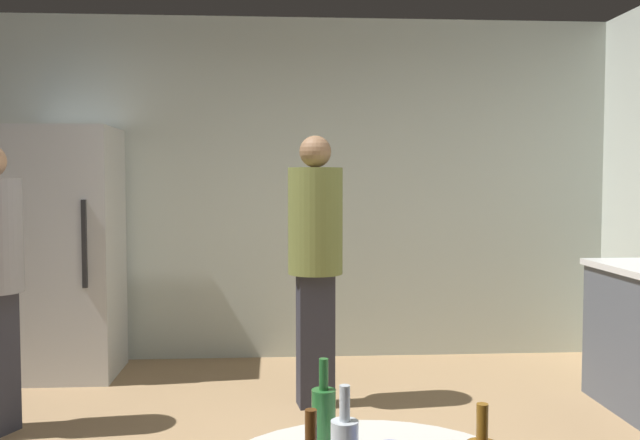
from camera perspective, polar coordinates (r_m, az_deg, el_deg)
The scene contains 4 objects.
wall_back at distance 5.52m, azimuth -2.93°, elevation 2.55°, with size 5.32×0.06×2.70m, color beige.
refrigerator at distance 5.33m, azimuth -20.07°, elevation -2.51°, with size 0.70×0.68×1.80m.
beer_bottle_green at distance 1.83m, azimuth 0.30°, elevation -15.82°, with size 0.06×0.06×0.23m.
person_in_olive_shirt at distance 4.31m, azimuth -0.39°, elevation -2.38°, with size 0.38×0.38×1.70m.
Camera 1 is at (-0.08, -2.89, 1.41)m, focal length 38.80 mm.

